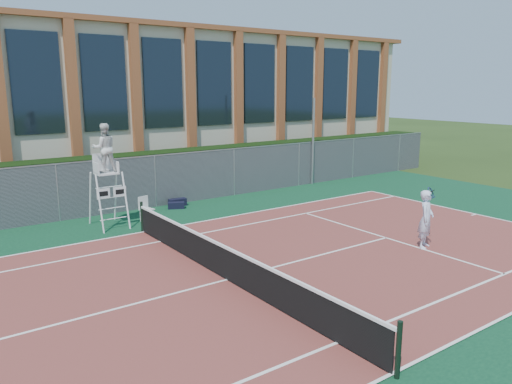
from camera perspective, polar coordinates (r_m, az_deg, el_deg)
ground at (r=13.53m, az=-3.31°, el=-10.08°), size 120.00×120.00×0.00m
apron at (r=14.32m, az=-5.49°, el=-8.81°), size 36.00×20.00×0.01m
tennis_court at (r=13.52m, az=-3.31°, el=-10.00°), size 23.77×10.97×0.02m
tennis_net at (r=13.34m, az=-3.34°, el=-7.94°), size 0.10×11.30×1.10m
fence at (r=20.91m, az=-16.41°, el=0.54°), size 40.00×0.06×2.20m
hedge at (r=22.03m, az=-17.46°, el=1.04°), size 40.00×1.40×2.20m
building at (r=29.34m, az=-22.85°, el=9.26°), size 45.00×10.60×8.22m
steel_pole at (r=26.24m, az=6.53°, el=5.73°), size 0.12×0.12×4.49m
umpire_chair at (r=18.78m, az=-16.93°, el=4.52°), size 1.07×1.65×3.83m
plastic_chair at (r=19.53m, az=-12.56°, el=-1.64°), size 0.54×0.54×0.95m
sports_bag_near at (r=21.77m, az=-8.96°, el=-1.18°), size 0.77×0.34×0.32m
sports_bag_far at (r=21.34m, az=-9.13°, el=-1.51°), size 0.74×0.57×0.27m
tennis_player at (r=16.70m, az=18.86°, el=-2.93°), size 1.08×0.80×1.86m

